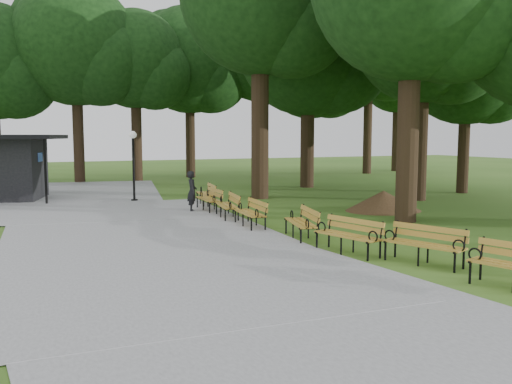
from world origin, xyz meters
name	(u,v)px	position (x,y,z in m)	size (l,w,h in m)	color
ground	(313,245)	(0.00, 0.00, 0.00)	(100.00, 100.00, 0.00)	#37621C
path	(137,236)	(-4.00, 3.00, 0.03)	(12.00, 38.00, 0.06)	gray
person	(192,191)	(-1.07, 7.24, 0.77)	(0.56, 0.37, 1.54)	black
lamp_post	(133,151)	(-2.46, 11.28, 2.21)	(0.32, 0.32, 3.05)	black
dirt_mound	(383,201)	(5.69, 4.56, 0.38)	(2.51, 2.51, 0.77)	#47301C
bench_1	(423,245)	(1.19, -2.81, 0.44)	(1.90, 0.64, 0.88)	#B28529
bench_2	(347,236)	(0.25, -1.20, 0.44)	(1.90, 0.64, 0.88)	#B28529
bench_3	(301,223)	(0.13, 0.94, 0.44)	(1.90, 0.64, 0.88)	#B28529
bench_4	(250,213)	(-0.43, 3.23, 0.44)	(1.90, 0.64, 0.88)	#B28529
bench_5	(227,206)	(-0.44, 5.22, 0.44)	(1.90, 0.64, 0.88)	#B28529
bench_6	(209,199)	(-0.42, 7.23, 0.44)	(1.90, 0.64, 0.88)	#B28529
bench_7	(206,194)	(0.05, 9.04, 0.44)	(1.90, 0.64, 0.88)	#B28529
lawn_tree_1	(424,33)	(9.21, 6.66, 7.25)	(6.08, 6.08, 10.33)	black
lawn_tree_4	(308,45)	(7.62, 13.98, 7.76)	(7.74, 7.74, 11.67)	black
lawn_tree_5	(467,63)	(13.29, 8.23, 6.40)	(6.07, 6.07, 9.47)	black
tree_backdrop	(229,55)	(6.34, 22.61, 8.32)	(36.57, 9.40, 16.63)	black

